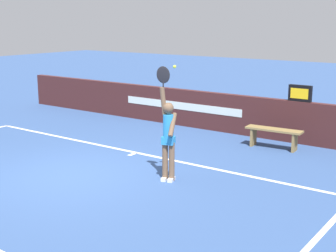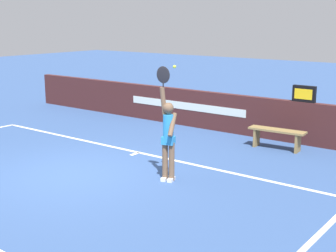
% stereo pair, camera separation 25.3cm
% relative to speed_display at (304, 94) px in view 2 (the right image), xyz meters
% --- Properties ---
extents(ground_plane, '(60.00, 60.00, 0.00)m').
position_rel_speed_display_xyz_m(ground_plane, '(-2.90, -5.41, -1.35)').
color(ground_plane, '#324E83').
extents(court_lines, '(10.65, 5.28, 0.00)m').
position_rel_speed_display_xyz_m(court_lines, '(-2.90, -5.86, -1.35)').
color(court_lines, white).
rests_on(court_lines, ground).
extents(back_wall, '(15.25, 0.21, 1.14)m').
position_rel_speed_display_xyz_m(back_wall, '(-2.90, 0.00, -0.79)').
color(back_wall, '#411E1E').
rests_on(back_wall, ground).
extents(speed_display, '(0.61, 0.13, 0.43)m').
position_rel_speed_display_xyz_m(speed_display, '(0.00, 0.00, 0.00)').
color(speed_display, black).
rests_on(speed_display, back_wall).
extents(tennis_player, '(0.48, 0.37, 2.37)m').
position_rel_speed_display_xyz_m(tennis_player, '(-1.04, -4.52, -0.38)').
color(tennis_player, brown).
rests_on(tennis_player, ground).
extents(tennis_ball, '(0.07, 0.07, 0.07)m').
position_rel_speed_display_xyz_m(tennis_ball, '(-0.92, -4.47, 1.00)').
color(tennis_ball, '#CAE333').
extents(courtside_bench_near, '(1.48, 0.45, 0.52)m').
position_rel_speed_display_xyz_m(courtside_bench_near, '(-0.30, -0.91, -0.96)').
color(courtside_bench_near, olive).
rests_on(courtside_bench_near, ground).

